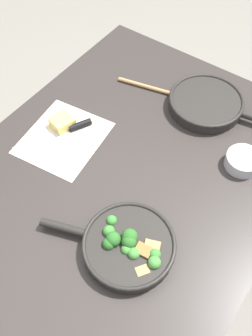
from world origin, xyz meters
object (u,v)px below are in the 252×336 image
at_px(skillet_eggs, 207,103).
at_px(wooden_spoon, 171,93).
at_px(grater_knife, 64,131).
at_px(prep_bowl_steel, 243,161).
at_px(cheese_block, 62,123).
at_px(skillet_broccoli, 128,245).

height_order(skillet_eggs, wooden_spoon, skillet_eggs).
xyz_separation_m(grater_knife, prep_bowl_steel, (0.24, -0.57, 0.01)).
xyz_separation_m(skillet_eggs, cheese_block, (-0.38, 0.37, -0.00)).
relative_size(wooden_spoon, grater_knife, 1.29).
bearing_deg(cheese_block, wooden_spoon, -32.53).
xyz_separation_m(grater_knife, cheese_block, (0.02, 0.03, 0.01)).
bearing_deg(wooden_spoon, skillet_eggs, -5.82).
relative_size(skillet_eggs, grater_knife, 1.50).
bearing_deg(grater_knife, skillet_broccoli, 90.29).
xyz_separation_m(skillet_broccoli, grater_knife, (0.23, 0.43, -0.02)).
height_order(skillet_broccoli, wooden_spoon, skillet_broccoli).
height_order(wooden_spoon, prep_bowl_steel, prep_bowl_steel).
xyz_separation_m(skillet_eggs, wooden_spoon, (-0.02, 0.14, -0.02)).
bearing_deg(wooden_spoon, grater_knife, -131.37).
height_order(grater_knife, cheese_block, cheese_block).
relative_size(wooden_spoon, cheese_block, 3.94).
relative_size(wooden_spoon, prep_bowl_steel, 2.99).
relative_size(skillet_broccoli, wooden_spoon, 1.13).
relative_size(skillet_broccoli, prep_bowl_steel, 3.37).
bearing_deg(prep_bowl_steel, grater_knife, 112.47).
xyz_separation_m(wooden_spoon, grater_knife, (-0.38, 0.20, 0.00)).
height_order(skillet_eggs, cheese_block, skillet_eggs).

